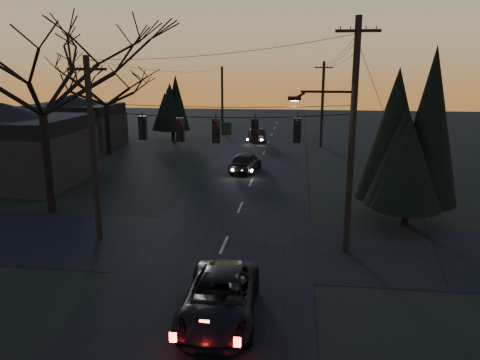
# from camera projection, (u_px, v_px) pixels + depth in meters

# --- Properties ---
(main_road) EXTENTS (8.00, 120.00, 0.02)m
(main_road) POSITION_uv_depth(u_px,v_px,m) (248.00, 190.00, 31.16)
(main_road) COLOR black
(main_road) RESTS_ON ground
(cross_road) EXTENTS (60.00, 7.00, 0.02)m
(cross_road) POSITION_uv_depth(u_px,v_px,m) (224.00, 245.00, 21.53)
(cross_road) COLOR black
(cross_road) RESTS_ON ground
(utility_pole_right) EXTENTS (5.00, 0.30, 10.00)m
(utility_pole_right) POSITION_uv_depth(u_px,v_px,m) (346.00, 251.00, 20.85)
(utility_pole_right) COLOR black
(utility_pole_right) RESTS_ON ground
(utility_pole_left) EXTENTS (1.80, 0.30, 8.50)m
(utility_pole_left) POSITION_uv_depth(u_px,v_px,m) (100.00, 239.00, 22.27)
(utility_pole_left) COLOR black
(utility_pole_left) RESTS_ON ground
(utility_pole_far_r) EXTENTS (1.80, 0.30, 8.50)m
(utility_pole_far_r) POSITION_uv_depth(u_px,v_px,m) (321.00, 147.00, 47.83)
(utility_pole_far_r) COLOR black
(utility_pole_far_r) RESTS_ON ground
(utility_pole_far_l) EXTENTS (0.30, 0.30, 8.00)m
(utility_pole_far_l) POSITION_uv_depth(u_px,v_px,m) (223.00, 134.00, 56.96)
(utility_pole_far_l) COLOR black
(utility_pole_far_l) RESTS_ON ground
(span_signal_assembly) EXTENTS (11.50, 0.44, 1.47)m
(span_signal_assembly) POSITION_uv_depth(u_px,v_px,m) (217.00, 130.00, 20.29)
(span_signal_assembly) COLOR black
(span_signal_assembly) RESTS_ON ground
(bare_tree_left) EXTENTS (10.49, 10.49, 10.93)m
(bare_tree_left) POSITION_uv_depth(u_px,v_px,m) (39.00, 74.00, 24.67)
(bare_tree_left) COLOR black
(bare_tree_left) RESTS_ON ground
(evergreen_right) EXTENTS (3.93, 3.93, 7.82)m
(evergreen_right) POSITION_uv_depth(u_px,v_px,m) (412.00, 139.00, 23.30)
(evergreen_right) COLOR black
(evergreen_right) RESTS_ON ground
(bare_tree_dist) EXTENTS (7.85, 7.85, 9.11)m
(bare_tree_dist) POSITION_uv_depth(u_px,v_px,m) (105.00, 85.00, 42.24)
(bare_tree_dist) COLOR black
(bare_tree_dist) RESTS_ON ground
(evergreen_dist) EXTENTS (3.70, 3.70, 6.46)m
(evergreen_dist) POSITION_uv_depth(u_px,v_px,m) (172.00, 106.00, 50.97)
(evergreen_dist) COLOR black
(evergreen_dist) RESTS_ON ground
(house_left_near) EXTENTS (10.00, 8.00, 5.60)m
(house_left_near) POSITION_uv_depth(u_px,v_px,m) (6.00, 143.00, 32.59)
(house_left_near) COLOR black
(house_left_near) RESTS_ON ground
(house_left_far) EXTENTS (9.00, 7.00, 5.20)m
(house_left_far) POSITION_uv_depth(u_px,v_px,m) (73.00, 120.00, 48.43)
(house_left_far) COLOR black
(house_left_far) RESTS_ON ground
(suv_near) EXTENTS (2.54, 5.16, 1.41)m
(suv_near) POSITION_uv_depth(u_px,v_px,m) (220.00, 298.00, 15.17)
(suv_near) COLOR black
(suv_near) RESTS_ON ground
(sedan_oncoming_a) EXTENTS (2.41, 4.77, 1.56)m
(sedan_oncoming_a) POSITION_uv_depth(u_px,v_px,m) (245.00, 162.00, 36.32)
(sedan_oncoming_a) COLOR black
(sedan_oncoming_a) RESTS_ON ground
(sedan_oncoming_b) EXTENTS (2.37, 4.50, 1.41)m
(sedan_oncoming_b) POSITION_uv_depth(u_px,v_px,m) (257.00, 135.00, 50.89)
(sedan_oncoming_b) COLOR black
(sedan_oncoming_b) RESTS_ON ground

